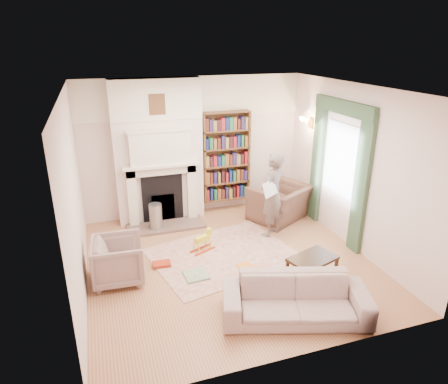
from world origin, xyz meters
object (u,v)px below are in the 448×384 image
object	(u,v)px
armchair_reading	(279,203)
armchair_left	(118,260)
bookcase	(226,157)
man_reading	(272,195)
paraffin_heater	(156,218)
coffee_table	(312,271)
rocking_horse	(202,241)
sofa	(296,299)

from	to	relation	value
armchair_reading	armchair_left	bearing A→B (deg)	-7.32
bookcase	man_reading	bearing A→B (deg)	-73.44
bookcase	paraffin_heater	bearing A→B (deg)	-159.58
coffee_table	rocking_horse	world-z (taller)	coffee_table
armchair_reading	sofa	size ratio (longest dim) A/B	0.57
armchair_reading	sofa	distance (m)	3.11
bookcase	rocking_horse	size ratio (longest dim) A/B	4.20
armchair_reading	armchair_left	world-z (taller)	armchair_reading
sofa	rocking_horse	world-z (taller)	sofa
armchair_left	sofa	size ratio (longest dim) A/B	0.40
man_reading	rocking_horse	xyz separation A→B (m)	(-1.39, -0.22, -0.61)
rocking_horse	bookcase	bearing A→B (deg)	35.03
armchair_left	paraffin_heater	distance (m)	1.71
sofa	man_reading	distance (m)	2.45
armchair_reading	armchair_left	distance (m)	3.52
sofa	coffee_table	bearing A→B (deg)	63.59
bookcase	armchair_left	bearing A→B (deg)	-138.79
armchair_reading	paraffin_heater	distance (m)	2.49
sofa	coffee_table	xyz separation A→B (m)	(0.59, 0.62, -0.05)
bookcase	sofa	world-z (taller)	bookcase
sofa	paraffin_heater	size ratio (longest dim) A/B	3.47
man_reading	paraffin_heater	distance (m)	2.25
bookcase	paraffin_heater	world-z (taller)	bookcase
coffee_table	bookcase	bearing A→B (deg)	77.04
armchair_reading	rocking_horse	distance (m)	2.02
man_reading	sofa	bearing A→B (deg)	38.81
armchair_left	coffee_table	bearing A→B (deg)	-106.95
bookcase	coffee_table	distance (m)	3.27
paraffin_heater	coffee_table	bearing A→B (deg)	-52.45
armchair_left	rocking_horse	bearing A→B (deg)	-68.99
armchair_left	rocking_horse	xyz separation A→B (m)	(1.44, 0.46, -0.15)
armchair_left	sofa	xyz separation A→B (m)	(2.14, -1.61, -0.07)
bookcase	sofa	xyz separation A→B (m)	(-0.26, -3.72, -0.90)
rocking_horse	sofa	bearing A→B (deg)	-95.66
armchair_reading	man_reading	size ratio (longest dim) A/B	0.68
coffee_table	paraffin_heater	bearing A→B (deg)	108.61
bookcase	armchair_reading	xyz separation A→B (m)	(0.87, -0.83, -0.82)
man_reading	armchair_reading	bearing A→B (deg)	-161.37
sofa	rocking_horse	size ratio (longest dim) A/B	4.33
sofa	man_reading	xyz separation A→B (m)	(0.69, 2.30, 0.52)
man_reading	coffee_table	distance (m)	1.78
armchair_reading	bookcase	bearing A→B (deg)	-72.06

